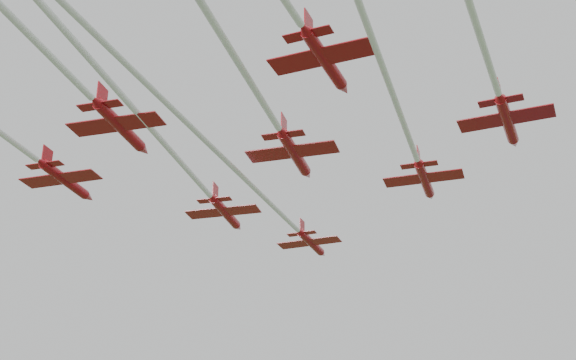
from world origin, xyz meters
The scene contains 6 objects.
jet_lead centered at (-8.78, 5.45, 53.04)m, with size 20.19×62.72×2.50m.
jet_row2_left centered at (-12.21, -2.92, 53.75)m, with size 22.55×51.01×2.72m.
jet_row2_right centered at (10.23, 5.14, 55.44)m, with size 21.26×53.94×2.75m.
jet_row3_mid centered at (4.72, -14.71, 54.78)m, with size 27.19×65.64×2.93m.
jet_row3_right centered at (23.70, -7.61, 55.09)m, with size 19.80×65.01×2.80m.
jet_row4_left centered at (-6.54, -25.09, 53.72)m, with size 21.03×49.15×2.82m.
Camera 1 is at (43.25, -60.25, 16.84)m, focal length 50.00 mm.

